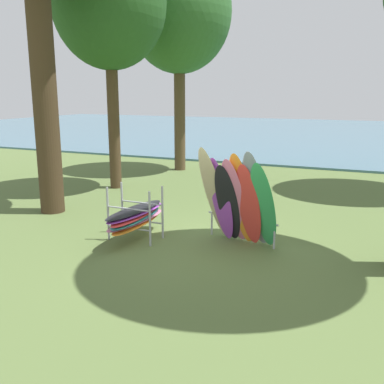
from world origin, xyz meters
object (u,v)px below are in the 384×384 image
(tree_far_right_back, at_px, (179,13))
(leaning_board_pile, at_px, (238,201))
(board_storage_rack, at_px, (136,216))
(tree_mid_behind, at_px, (109,3))

(tree_far_right_back, distance_m, leaning_board_pile, 11.44)
(tree_far_right_back, height_order, leaning_board_pile, tree_far_right_back)
(leaning_board_pile, xyz_separation_m, board_storage_rack, (-2.30, -0.51, -0.47))
(leaning_board_pile, bearing_deg, tree_far_right_back, 122.67)
(tree_mid_behind, distance_m, board_storage_rack, 8.14)
(tree_far_right_back, height_order, board_storage_rack, tree_far_right_back)
(tree_far_right_back, relative_size, board_storage_rack, 4.27)
(tree_mid_behind, relative_size, board_storage_rack, 3.97)
(tree_mid_behind, height_order, leaning_board_pile, tree_mid_behind)
(tree_mid_behind, bearing_deg, leaning_board_pile, -34.79)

